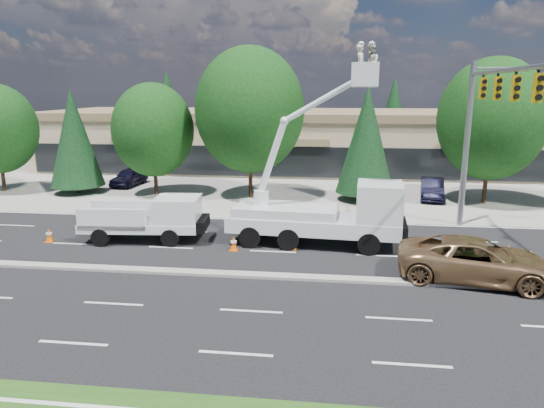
# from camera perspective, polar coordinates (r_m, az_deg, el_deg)

# --- Properties ---
(ground) EXTENTS (140.00, 140.00, 0.00)m
(ground) POSITION_cam_1_polar(r_m,az_deg,el_deg) (20.10, -0.99, -8.57)
(ground) COLOR black
(ground) RESTS_ON ground
(concrete_apron) EXTENTS (140.00, 22.00, 0.01)m
(concrete_apron) POSITION_cam_1_polar(r_m,az_deg,el_deg) (39.28, 2.98, 2.27)
(concrete_apron) COLOR #9C998D
(concrete_apron) RESTS_ON ground
(road_median) EXTENTS (120.00, 0.55, 0.12)m
(road_median) POSITION_cam_1_polar(r_m,az_deg,el_deg) (20.07, -0.99, -8.41)
(road_median) COLOR #9C998D
(road_median) RESTS_ON ground
(strip_mall) EXTENTS (50.40, 15.40, 5.50)m
(strip_mall) POSITION_cam_1_polar(r_m,az_deg,el_deg) (48.74, 3.84, 7.76)
(strip_mall) COLOR tan
(strip_mall) RESTS_ON ground
(tree_front_b) EXTENTS (3.86, 3.86, 7.60)m
(tree_front_b) POSITION_cam_1_polar(r_m,az_deg,el_deg) (38.43, -22.25, 7.21)
(tree_front_b) COLOR #332114
(tree_front_b) RESTS_ON ground
(tree_front_c) EXTENTS (5.79, 5.79, 8.03)m
(tree_front_c) POSITION_cam_1_polar(r_m,az_deg,el_deg) (35.87, -13.83, 8.44)
(tree_front_c) COLOR #332114
(tree_front_c) RESTS_ON ground
(tree_front_d) EXTENTS (7.53, 7.53, 10.45)m
(tree_front_d) POSITION_cam_1_polar(r_m,az_deg,el_deg) (33.97, -2.63, 10.95)
(tree_front_d) COLOR #332114
(tree_front_d) RESTS_ON ground
(tree_front_e) EXTENTS (3.98, 3.98, 7.84)m
(tree_front_e) POSITION_cam_1_polar(r_m,az_deg,el_deg) (33.73, 11.05, 7.45)
(tree_front_e) COLOR #332114
(tree_front_e) RESTS_ON ground
(tree_front_f) EXTENTS (6.93, 6.93, 9.62)m
(tree_front_f) POSITION_cam_1_polar(r_m,az_deg,el_deg) (35.12, 24.45, 9.08)
(tree_front_f) COLOR #332114
(tree_front_f) RESTS_ON ground
(tree_back_a) EXTENTS (5.02, 5.02, 9.89)m
(tree_back_a) POSITION_cam_1_polar(r_m,az_deg,el_deg) (63.92, -12.15, 11.02)
(tree_back_a) COLOR #332114
(tree_back_a) RESTS_ON ground
(tree_back_b) EXTENTS (5.72, 5.72, 11.27)m
(tree_back_b) POSITION_cam_1_polar(r_m,az_deg,el_deg) (60.85, 0.67, 11.91)
(tree_back_b) COLOR #332114
(tree_back_b) RESTS_ON ground
(tree_back_c) EXTENTS (4.57, 4.57, 9.02)m
(tree_back_c) POSITION_cam_1_polar(r_m,az_deg,el_deg) (60.99, 14.08, 10.38)
(tree_back_c) COLOR #332114
(tree_back_c) RESTS_ON ground
(tree_back_d) EXTENTS (5.15, 5.15, 10.16)m
(tree_back_d) POSITION_cam_1_polar(r_m,az_deg,el_deg) (63.56, 25.07, 10.21)
(tree_back_d) COLOR #332114
(tree_back_d) RESTS_ON ground
(signal_mast) EXTENTS (2.76, 10.16, 9.00)m
(signal_mast) POSITION_cam_1_polar(r_m,az_deg,el_deg) (26.63, 23.43, 9.14)
(signal_mast) COLOR gray
(signal_mast) RESTS_ON ground
(utility_pickup) EXTENTS (6.06, 2.74, 2.26)m
(utility_pickup) POSITION_cam_1_polar(r_m,az_deg,el_deg) (25.28, -14.14, -2.16)
(utility_pickup) COLOR white
(utility_pickup) RESTS_ON ground
(bucket_truck) EXTENTS (8.55, 3.24, 9.59)m
(bucket_truck) POSITION_cam_1_polar(r_m,az_deg,el_deg) (23.70, 6.72, -0.05)
(bucket_truck) COLOR white
(bucket_truck) RESTS_ON ground
(traffic_cone_a) EXTENTS (0.40, 0.40, 0.70)m
(traffic_cone_a) POSITION_cam_1_polar(r_m,az_deg,el_deg) (26.93, -24.75, -3.35)
(traffic_cone_a) COLOR #FF5F08
(traffic_cone_a) RESTS_ON ground
(traffic_cone_b) EXTENTS (0.40, 0.40, 0.70)m
(traffic_cone_b) POSITION_cam_1_polar(r_m,az_deg,el_deg) (23.24, -4.54, -4.65)
(traffic_cone_b) COLOR #FF5F08
(traffic_cone_b) RESTS_ON ground
(traffic_cone_c) EXTENTS (0.40, 0.40, 0.70)m
(traffic_cone_c) POSITION_cam_1_polar(r_m,az_deg,el_deg) (23.32, 2.39, -4.56)
(traffic_cone_c) COLOR #FF5F08
(traffic_cone_c) RESTS_ON ground
(traffic_cone_d) EXTENTS (0.40, 0.40, 0.70)m
(traffic_cone_d) POSITION_cam_1_polar(r_m,az_deg,el_deg) (24.31, 17.64, -4.44)
(traffic_cone_d) COLOR #FF5F08
(traffic_cone_d) RESTS_ON ground
(traffic_cone_e) EXTENTS (0.40, 0.40, 0.70)m
(traffic_cone_e) POSITION_cam_1_polar(r_m,az_deg,el_deg) (24.46, 26.05, -5.09)
(traffic_cone_e) COLOR #FF5F08
(traffic_cone_e) RESTS_ON ground
(minivan) EXTENTS (6.54, 3.88, 1.70)m
(minivan) POSITION_cam_1_polar(r_m,az_deg,el_deg) (21.11, 22.96, -6.11)
(minivan) COLOR olive
(minivan) RESTS_ON ground
(parked_car_west) EXTENTS (2.07, 4.29, 1.41)m
(parked_car_west) POSITION_cam_1_polar(r_m,az_deg,el_deg) (40.54, -16.46, 3.10)
(parked_car_west) COLOR black
(parked_car_west) RESTS_ON ground
(parked_car_east) EXTENTS (2.21, 4.55, 1.44)m
(parked_car_east) POSITION_cam_1_polar(r_m,az_deg,el_deg) (35.86, 18.29, 1.72)
(parked_car_east) COLOR black
(parked_car_east) RESTS_ON ground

